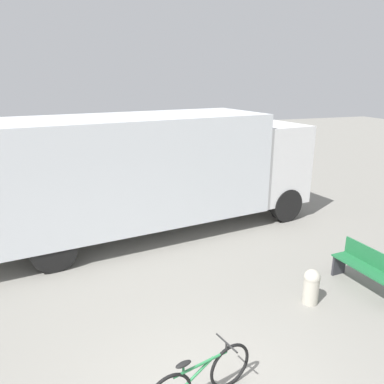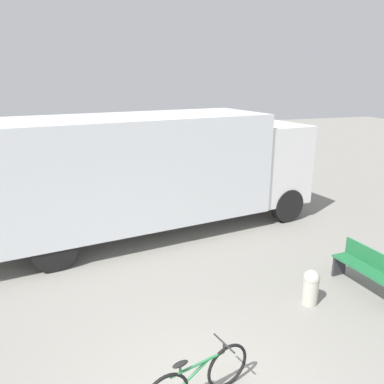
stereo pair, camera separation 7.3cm
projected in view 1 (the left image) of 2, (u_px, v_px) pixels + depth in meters
delivery_truck at (150, 169)px, 9.88m from camera, size 9.33×3.73×3.17m
park_bench at (370, 269)px, 7.37m from camera, size 0.52×1.56×0.84m
bicycle_far at (201, 379)px, 4.82m from camera, size 1.58×0.54×0.75m
bollard_near_bench at (311, 285)px, 6.98m from camera, size 0.30×0.30×0.69m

